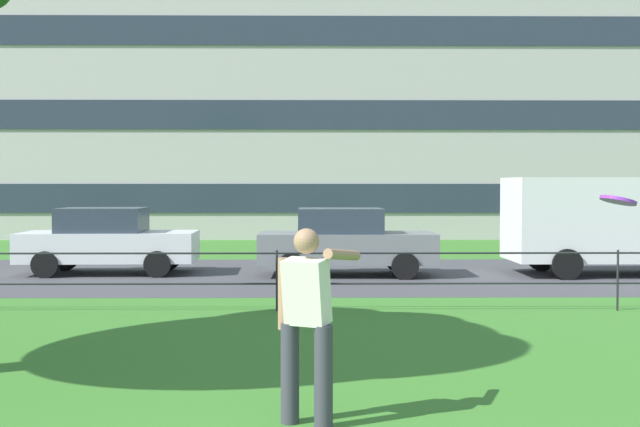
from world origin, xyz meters
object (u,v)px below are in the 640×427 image
at_px(car_grey_center, 345,242).
at_px(apartment_building_background, 281,89).
at_px(car_white_left, 108,241).
at_px(frisbee, 618,201).
at_px(person_thrower, 307,319).
at_px(panel_van_far_left, 619,220).

relative_size(car_grey_center, apartment_building_background, 0.10).
bearing_deg(car_white_left, car_grey_center, -4.29).
bearing_deg(frisbee, person_thrower, 160.77).
xyz_separation_m(panel_van_far_left, apartment_building_background, (-8.47, 19.03, 5.25)).
height_order(car_white_left, car_grey_center, same).
bearing_deg(car_white_left, panel_van_far_left, -1.67).
relative_size(person_thrower, car_grey_center, 0.42).
relative_size(person_thrower, frisbee, 4.96).
bearing_deg(frisbee, car_grey_center, 97.08).
bearing_deg(car_grey_center, frisbee, -82.92).
distance_m(person_thrower, car_grey_center, 11.50).
relative_size(frisbee, apartment_building_background, 0.01).
xyz_separation_m(frisbee, car_white_left, (-7.04, 12.70, -1.16)).
distance_m(car_white_left, apartment_building_background, 19.83).
bearing_deg(panel_van_far_left, car_white_left, 178.33).
height_order(car_grey_center, panel_van_far_left, panel_van_far_left).
bearing_deg(panel_van_far_left, person_thrower, -121.70).
height_order(car_white_left, apartment_building_background, apartment_building_background).
distance_m(car_white_left, panel_van_far_left, 11.84).
xyz_separation_m(person_thrower, frisbee, (2.34, -0.82, 1.03)).
distance_m(panel_van_far_left, apartment_building_background, 21.48).
height_order(frisbee, apartment_building_background, apartment_building_background).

